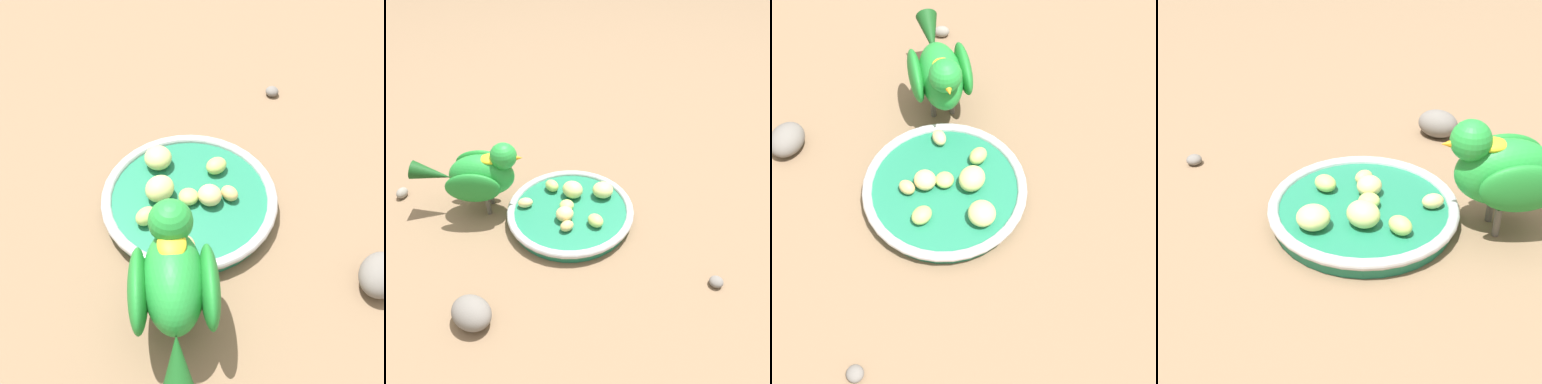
# 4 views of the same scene
# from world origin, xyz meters

# --- Properties ---
(ground_plane) EXTENTS (4.00, 4.00, 0.00)m
(ground_plane) POSITION_xyz_m (0.00, 0.00, 0.00)
(ground_plane) COLOR #7A6047
(feeding_bowl) EXTENTS (0.23, 0.23, 0.03)m
(feeding_bowl) POSITION_xyz_m (-0.01, 0.00, 0.01)
(feeding_bowl) COLOR #1E7251
(feeding_bowl) RESTS_ON ground_plane
(apple_piece_0) EXTENTS (0.03, 0.03, 0.02)m
(apple_piece_0) POSITION_xyz_m (-0.02, -0.01, 0.03)
(apple_piece_0) COLOR #B2CC66
(apple_piece_0) RESTS_ON feeding_bowl
(apple_piece_1) EXTENTS (0.03, 0.03, 0.02)m
(apple_piece_1) POSITION_xyz_m (0.04, -0.00, 0.03)
(apple_piece_1) COLOR tan
(apple_piece_1) RESTS_ON feeding_bowl
(apple_piece_2) EXTENTS (0.04, 0.04, 0.02)m
(apple_piece_2) POSITION_xyz_m (0.01, -0.01, 0.03)
(apple_piece_2) COLOR #E5C67F
(apple_piece_2) RESTS_ON feeding_bowl
(apple_piece_3) EXTENTS (0.04, 0.04, 0.02)m
(apple_piece_3) POSITION_xyz_m (0.02, 0.05, 0.03)
(apple_piece_3) COLOR #B2CC66
(apple_piece_3) RESTS_ON feeding_bowl
(apple_piece_4) EXTENTS (0.05, 0.05, 0.03)m
(apple_piece_4) POSITION_xyz_m (-0.05, -0.00, 0.03)
(apple_piece_4) COLOR #C6D17A
(apple_piece_4) RESTS_ON feeding_bowl
(apple_piece_5) EXTENTS (0.04, 0.04, 0.02)m
(apple_piece_5) POSITION_xyz_m (-0.07, -0.04, 0.03)
(apple_piece_5) COLOR #B2CC66
(apple_piece_5) RESTS_ON feeding_bowl
(apple_piece_6) EXTENTS (0.03, 0.03, 0.02)m
(apple_piece_6) POSITION_xyz_m (-0.01, -0.08, 0.03)
(apple_piece_6) COLOR #E5C67F
(apple_piece_6) RESTS_ON feeding_bowl
(apple_piece_7) EXTENTS (0.04, 0.04, 0.03)m
(apple_piece_7) POSITION_xyz_m (-0.06, 0.06, 0.03)
(apple_piece_7) COLOR #C6D17A
(apple_piece_7) RESTS_ON feeding_bowl
(parrot) EXTENTS (0.10, 0.20, 0.14)m
(parrot) POSITION_xyz_m (-0.03, -0.16, 0.08)
(parrot) COLOR #59544C
(parrot) RESTS_ON ground_plane
(rock_large) EXTENTS (0.07, 0.08, 0.04)m
(rock_large) POSITION_xyz_m (0.21, -0.11, 0.02)
(rock_large) COLOR slate
(rock_large) RESTS_ON ground_plane
(pebble_0) EXTENTS (0.03, 0.03, 0.01)m
(pebble_0) POSITION_xyz_m (0.11, 0.23, 0.01)
(pebble_0) COLOR slate
(pebble_0) RESTS_ON ground_plane
(pebble_1) EXTENTS (0.03, 0.02, 0.02)m
(pebble_1) POSITION_xyz_m (-0.04, -0.33, 0.01)
(pebble_1) COLOR gray
(pebble_1) RESTS_ON ground_plane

